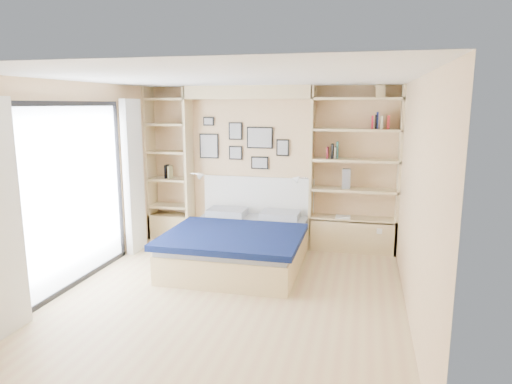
# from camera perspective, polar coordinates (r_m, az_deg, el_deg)

# --- Properties ---
(ground) EXTENTS (4.50, 4.50, 0.00)m
(ground) POSITION_cam_1_polar(r_m,az_deg,el_deg) (5.53, -3.30, -12.81)
(ground) COLOR #D5BB83
(ground) RESTS_ON ground
(room_shell) EXTENTS (4.50, 4.50, 4.50)m
(room_shell) POSITION_cam_1_polar(r_m,az_deg,el_deg) (6.73, -2.83, 1.11)
(room_shell) COLOR #D9B081
(room_shell) RESTS_ON ground
(bed) EXTENTS (1.81, 2.23, 1.07)m
(bed) POSITION_cam_1_polar(r_m,az_deg,el_deg) (6.50, -1.94, -6.45)
(bed) COLOR tan
(bed) RESTS_ON ground
(photo_gallery) EXTENTS (1.48, 0.02, 0.82)m
(photo_gallery) POSITION_cam_1_polar(r_m,az_deg,el_deg) (7.35, -1.83, 6.09)
(photo_gallery) COLOR black
(photo_gallery) RESTS_ON ground
(reading_lamps) EXTENTS (1.92, 0.12, 0.15)m
(reading_lamps) POSITION_cam_1_polar(r_m,az_deg,el_deg) (7.16, -1.10, 1.91)
(reading_lamps) COLOR silver
(reading_lamps) RESTS_ON ground
(shelf_decor) EXTENTS (3.51, 0.23, 2.03)m
(shelf_decor) POSITION_cam_1_polar(r_m,az_deg,el_deg) (6.94, 9.91, 6.33)
(shelf_decor) COLOR #A1293A
(shelf_decor) RESTS_ON ground
(deck_chair) EXTENTS (0.74, 1.00, 0.90)m
(deck_chair) POSITION_cam_1_polar(r_m,az_deg,el_deg) (7.71, -29.20, -3.92)
(deck_chair) COLOR tan
(deck_chair) RESTS_ON ground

